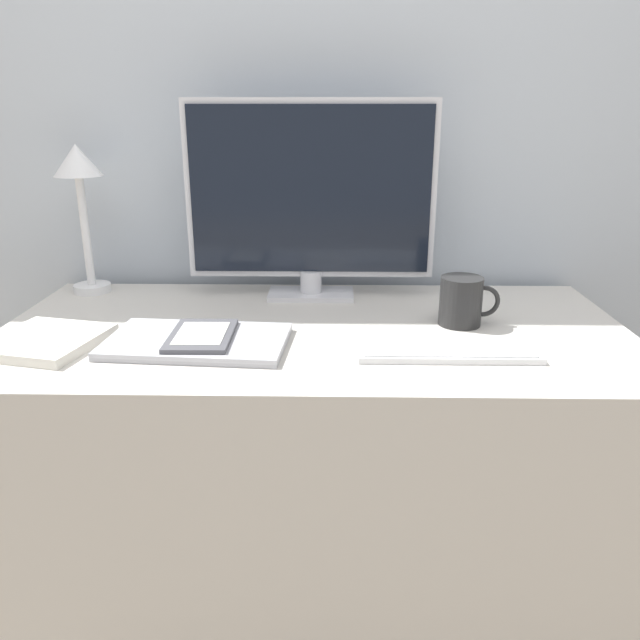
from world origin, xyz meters
TOP-DOWN VIEW (x-y plane):
  - wall_back at (0.00, 0.58)m, footprint 3.60×0.05m
  - desk at (0.00, 0.18)m, footprint 1.33×0.67m
  - monitor at (-0.01, 0.41)m, footprint 0.59×0.11m
  - keyboard at (0.26, 0.04)m, footprint 0.34×0.11m
  - laptop at (-0.22, 0.07)m, footprint 0.36×0.23m
  - ereader at (-0.22, 0.07)m, footprint 0.12×0.18m
  - desk_lamp at (-0.57, 0.44)m, footprint 0.11×0.11m
  - notebook at (-0.52, 0.06)m, footprint 0.24×0.24m
  - coffee_mug at (0.32, 0.21)m, footprint 0.13×0.09m

SIDE VIEW (x-z plane):
  - desk at x=0.00m, z-range 0.00..0.74m
  - keyboard at x=0.26m, z-range 0.74..0.75m
  - laptop at x=-0.22m, z-range 0.74..0.75m
  - notebook at x=-0.52m, z-range 0.74..0.76m
  - ereader at x=-0.22m, z-range 0.75..0.76m
  - coffee_mug at x=0.32m, z-range 0.74..0.84m
  - monitor at x=-0.01m, z-range 0.75..1.21m
  - desk_lamp at x=-0.57m, z-range 0.82..1.19m
  - wall_back at x=0.00m, z-range 0.00..2.40m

